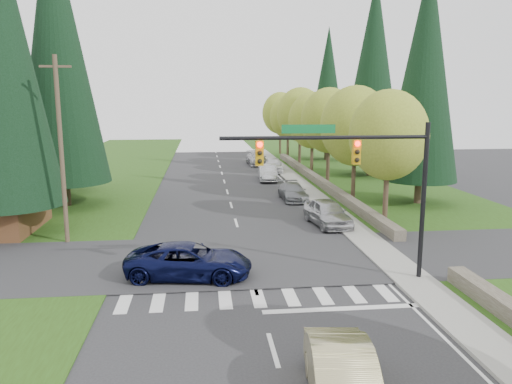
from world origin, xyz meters
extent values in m
plane|color=#28282B|center=(0.00, 0.00, 0.00)|extent=(120.00, 120.00, 0.00)
cube|color=#274512|center=(13.00, 20.00, 0.03)|extent=(14.00, 110.00, 0.06)
cube|color=#274512|center=(-13.00, 20.00, 0.03)|extent=(14.00, 110.00, 0.06)
cube|color=#28282B|center=(0.00, 8.00, 0.00)|extent=(120.00, 8.00, 0.10)
cube|color=gray|center=(6.90, 22.00, 0.07)|extent=(1.80, 80.00, 0.13)
cube|color=gray|center=(6.05, 22.00, 0.07)|extent=(0.20, 80.00, 0.13)
cube|color=#4C4438|center=(8.60, 30.00, 0.35)|extent=(0.70, 40.00, 0.70)
cylinder|color=black|center=(7.20, 4.50, 3.40)|extent=(0.20, 0.20, 6.80)
cylinder|color=black|center=(2.90, 4.50, 6.20)|extent=(8.60, 0.16, 0.16)
cube|color=#0C662D|center=(2.20, 4.55, 6.55)|extent=(2.20, 0.04, 0.35)
cube|color=#BF8C0C|center=(4.20, 4.50, 5.60)|extent=(0.32, 0.24, 1.00)
sphere|color=#FF0C05|center=(4.20, 4.36, 5.95)|extent=(0.22, 0.22, 0.22)
cube|color=#BF8C0C|center=(0.20, 4.50, 5.60)|extent=(0.32, 0.24, 1.00)
sphere|color=#FF0C05|center=(0.20, 4.36, 5.95)|extent=(0.22, 0.22, 0.22)
cylinder|color=#473828|center=(-9.50, 12.00, 5.00)|extent=(0.24, 0.24, 10.00)
cube|color=#473828|center=(-9.50, 12.00, 9.40)|extent=(1.60, 0.10, 0.12)
cylinder|color=#38281C|center=(9.20, 14.00, 2.38)|extent=(0.32, 0.32, 4.76)
ellipsoid|color=olive|center=(9.20, 14.00, 5.61)|extent=(4.80, 4.80, 5.52)
cylinder|color=#38281C|center=(9.30, 21.00, 2.46)|extent=(0.32, 0.32, 4.93)
ellipsoid|color=olive|center=(9.30, 21.00, 5.81)|extent=(5.20, 5.20, 5.98)
cylinder|color=#38281C|center=(9.10, 28.00, 2.52)|extent=(0.32, 0.32, 5.04)
ellipsoid|color=olive|center=(9.10, 28.00, 5.94)|extent=(5.00, 5.00, 5.75)
cylinder|color=#38281C|center=(9.20, 35.00, 2.41)|extent=(0.32, 0.32, 4.82)
ellipsoid|color=olive|center=(9.20, 35.00, 5.68)|extent=(5.00, 5.00, 5.75)
cylinder|color=#38281C|center=(9.30, 42.00, 2.58)|extent=(0.32, 0.32, 5.15)
ellipsoid|color=olive|center=(9.30, 42.00, 6.07)|extent=(5.40, 5.40, 6.21)
cylinder|color=#38281C|center=(9.10, 49.00, 2.35)|extent=(0.32, 0.32, 4.70)
ellipsoid|color=olive|center=(9.10, 49.00, 5.54)|extent=(4.80, 4.80, 5.52)
cylinder|color=#38281C|center=(9.20, 56.00, 2.49)|extent=(0.32, 0.32, 4.98)
ellipsoid|color=olive|center=(9.20, 56.00, 5.87)|extent=(5.20, 5.20, 5.98)
cylinder|color=#38281C|center=(-13.00, 14.00, 1.00)|extent=(0.50, 0.50, 2.00)
cylinder|color=#38281C|center=(-12.00, 22.00, 1.00)|extent=(0.50, 0.50, 2.00)
cone|color=black|center=(-12.00, 22.00, 11.30)|extent=(6.46, 6.46, 19.00)
cylinder|color=#38281C|center=(-14.00, 28.00, 1.00)|extent=(0.50, 0.50, 2.00)
cone|color=black|center=(-14.00, 28.00, 10.30)|extent=(5.78, 5.78, 17.00)
cylinder|color=#38281C|center=(14.00, 20.00, 1.00)|extent=(0.50, 0.50, 2.00)
cone|color=black|center=(14.00, 20.00, 9.80)|extent=(5.44, 5.44, 16.00)
cylinder|color=#38281C|center=(15.00, 34.00, 1.00)|extent=(0.50, 0.50, 2.00)
cone|color=black|center=(15.00, 34.00, 10.80)|extent=(6.12, 6.12, 18.00)
cylinder|color=#38281C|center=(14.00, 48.00, 1.00)|extent=(0.50, 0.50, 2.00)
cone|color=black|center=(14.00, 48.00, 9.30)|extent=(5.10, 5.10, 15.00)
imported|color=tan|center=(1.34, -4.12, 0.76)|extent=(2.12, 4.79, 1.53)
imported|color=black|center=(-2.74, 5.80, 0.76)|extent=(5.78, 3.29, 1.52)
imported|color=#ADADB2|center=(5.60, 14.24, 0.82)|extent=(2.47, 4.98, 1.63)
imported|color=slate|center=(4.92, 22.40, 0.65)|extent=(1.91, 4.51, 1.30)
imported|color=silver|center=(4.21, 32.07, 0.78)|extent=(1.95, 4.83, 1.56)
imported|color=white|center=(5.60, 37.59, 0.79)|extent=(2.27, 4.77, 1.57)
imported|color=#A7A7AC|center=(4.48, 44.16, 0.77)|extent=(2.36, 5.40, 1.55)
camera|label=1|loc=(-2.10, -15.30, 7.69)|focal=35.00mm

